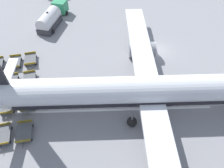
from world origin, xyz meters
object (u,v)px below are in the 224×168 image
baggage_dolly_row_mid_b_col_c (28,103)px  baggage_dolly_row_mid_a_col_d (3,135)px  baggage_dolly_row_mid_a_col_a (15,62)px  baggage_dolly_row_mid_b_col_d (24,132)px  baggage_dolly_row_mid_a_col_b (11,81)px  baggage_dolly_row_mid_a_col_c (7,106)px  baggage_dolly_row_mid_b_col_b (30,79)px  fuel_tanker_primary (52,18)px  baggage_dolly_row_mid_b_col_a (30,59)px  airplane (158,91)px

baggage_dolly_row_mid_b_col_c → baggage_dolly_row_mid_a_col_d: bearing=-27.0°
baggage_dolly_row_mid_a_col_a → baggage_dolly_row_mid_b_col_d: bearing=13.8°
baggage_dolly_row_mid_a_col_b → baggage_dolly_row_mid_a_col_c: (4.34, 0.27, 0.00)m
baggage_dolly_row_mid_a_col_a → baggage_dolly_row_mid_a_col_c: 8.50m
baggage_dolly_row_mid_a_col_b → baggage_dolly_row_mid_b_col_b: (-0.13, 2.54, 0.00)m
baggage_dolly_row_mid_a_col_a → baggage_dolly_row_mid_a_col_c: size_ratio=0.99×
fuel_tanker_primary → baggage_dolly_row_mid_b_col_d: (23.45, -2.10, -0.87)m
fuel_tanker_primary → baggage_dolly_row_mid_a_col_c: bearing=-14.0°
baggage_dolly_row_mid_b_col_a → fuel_tanker_primary: bearing=164.4°
baggage_dolly_row_mid_b_col_a → baggage_dolly_row_mid_a_col_c: bearing=-12.1°
fuel_tanker_primary → baggage_dolly_row_mid_b_col_c: bearing=-6.8°
baggage_dolly_row_mid_a_col_c → baggage_dolly_row_mid_a_col_d: bearing=3.3°
baggage_dolly_row_mid_b_col_b → baggage_dolly_row_mid_b_col_d: bearing=2.8°
airplane → baggage_dolly_row_mid_a_col_a: size_ratio=12.59×
airplane → baggage_dolly_row_mid_a_col_b: (-6.65, -19.28, -2.65)m
airplane → baggage_dolly_row_mid_b_col_c: airplane is taller
baggage_dolly_row_mid_a_col_a → baggage_dolly_row_mid_a_col_b: bearing=2.2°
baggage_dolly_row_mid_a_col_a → baggage_dolly_row_mid_a_col_d: bearing=3.1°
baggage_dolly_row_mid_a_col_a → baggage_dolly_row_mid_a_col_b: 4.15m
baggage_dolly_row_mid_a_col_b → baggage_dolly_row_mid_a_col_c: 4.35m
baggage_dolly_row_mid_b_col_a → baggage_dolly_row_mid_b_col_c: size_ratio=1.00×
fuel_tanker_primary → baggage_dolly_row_mid_a_col_d: size_ratio=2.74×
baggage_dolly_row_mid_a_col_c → baggage_dolly_row_mid_a_col_d: same height
fuel_tanker_primary → baggage_dolly_row_mid_a_col_d: 23.95m
baggage_dolly_row_mid_a_col_a → baggage_dolly_row_mid_a_col_b: (4.15, 0.16, 0.00)m
baggage_dolly_row_mid_b_col_b → baggage_dolly_row_mid_b_col_d: 8.72m
baggage_dolly_row_mid_a_col_c → baggage_dolly_row_mid_b_col_d: (4.24, 2.69, 0.00)m
fuel_tanker_primary → baggage_dolly_row_mid_b_col_a: fuel_tanker_primary is taller
fuel_tanker_primary → baggage_dolly_row_mid_b_col_a: size_ratio=2.74×
baggage_dolly_row_mid_a_col_b → baggage_dolly_row_mid_a_col_d: same height
fuel_tanker_primary → baggage_dolly_row_mid_b_col_b: (14.74, -2.52, -0.87)m
baggage_dolly_row_mid_b_col_c → baggage_dolly_row_mid_b_col_d: (4.41, 0.17, 0.00)m
airplane → baggage_dolly_row_mid_b_col_d: airplane is taller
baggage_dolly_row_mid_a_col_b → baggage_dolly_row_mid_b_col_c: 5.02m
baggage_dolly_row_mid_b_col_c → baggage_dolly_row_mid_b_col_d: 4.41m
baggage_dolly_row_mid_a_col_b → baggage_dolly_row_mid_b_col_c: same height
baggage_dolly_row_mid_a_col_a → baggage_dolly_row_mid_a_col_c: same height
baggage_dolly_row_mid_a_col_d → baggage_dolly_row_mid_b_col_c: (-4.46, 2.28, 0.00)m
fuel_tanker_primary → baggage_dolly_row_mid_a_col_b: bearing=-18.8°
fuel_tanker_primary → baggage_dolly_row_mid_b_col_b: size_ratio=2.73×
fuel_tanker_primary → baggage_dolly_row_mid_a_col_d: fuel_tanker_primary is taller
airplane → baggage_dolly_row_mid_a_col_c: airplane is taller
baggage_dolly_row_mid_a_col_d → baggage_dolly_row_mid_b_col_c: size_ratio=1.00×
airplane → baggage_dolly_row_mid_b_col_c: size_ratio=12.50×
baggage_dolly_row_mid_a_col_a → baggage_dolly_row_mid_b_col_a: (-0.33, 2.33, 0.00)m
airplane → baggage_dolly_row_mid_a_col_a: airplane is taller
baggage_dolly_row_mid_a_col_b → baggage_dolly_row_mid_b_col_a: same height
airplane → baggage_dolly_row_mid_a_col_a: bearing=-119.0°
baggage_dolly_row_mid_a_col_d → baggage_dolly_row_mid_b_col_b: same height
baggage_dolly_row_mid_b_col_a → baggage_dolly_row_mid_b_col_c: same height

